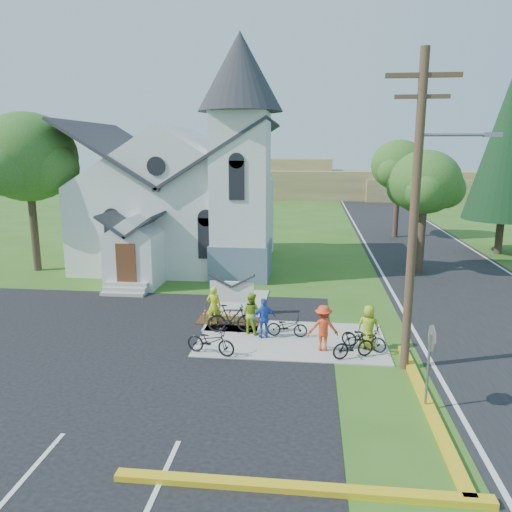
# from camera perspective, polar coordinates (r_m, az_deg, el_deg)

# --- Properties ---
(ground) EXTENTS (120.00, 120.00, 0.00)m
(ground) POSITION_cam_1_polar(r_m,az_deg,el_deg) (18.81, -0.63, -9.99)
(ground) COLOR #345E1A
(ground) RESTS_ON ground
(parking_lot) EXTENTS (20.00, 16.00, 0.02)m
(parking_lot) POSITION_cam_1_polar(r_m,az_deg,el_deg) (19.17, -23.06, -10.56)
(parking_lot) COLOR black
(parking_lot) RESTS_ON ground
(road) EXTENTS (8.00, 90.00, 0.02)m
(road) POSITION_cam_1_polar(r_m,az_deg,el_deg) (33.99, 19.57, -0.57)
(road) COLOR black
(road) RESTS_ON ground
(sidewalk) EXTENTS (7.00, 4.00, 0.05)m
(sidewalk) POSITION_cam_1_polar(r_m,az_deg,el_deg) (19.16, 4.08, -9.52)
(sidewalk) COLOR #A6A296
(sidewalk) RESTS_ON ground
(church) EXTENTS (12.35, 12.00, 13.00)m
(church) POSITION_cam_1_polar(r_m,az_deg,el_deg) (30.79, -8.07, 8.61)
(church) COLOR white
(church) RESTS_ON ground
(church_sign) EXTENTS (2.20, 0.40, 1.70)m
(church_sign) POSITION_cam_1_polar(r_m,az_deg,el_deg) (21.63, -2.77, -4.14)
(church_sign) COLOR #A6A296
(church_sign) RESTS_ON ground
(flower_bed) EXTENTS (2.60, 1.10, 0.07)m
(flower_bed) POSITION_cam_1_polar(r_m,az_deg,el_deg) (21.09, -3.13, -7.41)
(flower_bed) COLOR #3A220F
(flower_bed) RESTS_ON ground
(utility_pole) EXTENTS (3.45, 0.28, 10.00)m
(utility_pole) POSITION_cam_1_polar(r_m,az_deg,el_deg) (16.21, 17.91, 5.59)
(utility_pole) COLOR #483524
(utility_pole) RESTS_ON ground
(stop_sign) EXTENTS (0.11, 0.76, 2.48)m
(stop_sign) POSITION_cam_1_polar(r_m,az_deg,el_deg) (14.52, 19.35, -10.03)
(stop_sign) COLOR gray
(stop_sign) RESTS_ON ground
(tree_lot_corner) EXTENTS (5.60, 5.60, 9.15)m
(tree_lot_corner) POSITION_cam_1_polar(r_m,az_deg,el_deg) (31.70, -24.66, 10.20)
(tree_lot_corner) COLOR #36271D
(tree_lot_corner) RESTS_ON ground
(tree_road_near) EXTENTS (4.00, 4.00, 7.05)m
(tree_road_near) POSITION_cam_1_polar(r_m,az_deg,el_deg) (30.04, 18.75, 7.93)
(tree_road_near) COLOR #36271D
(tree_road_near) RESTS_ON ground
(tree_road_mid) EXTENTS (4.40, 4.40, 7.80)m
(tree_road_mid) POSITION_cam_1_polar(r_m,az_deg,el_deg) (41.88, 16.01, 9.91)
(tree_road_mid) COLOR #36271D
(tree_road_mid) RESTS_ON ground
(conifer) EXTENTS (5.20, 5.20, 12.40)m
(conifer) POSITION_cam_1_polar(r_m,az_deg,el_deg) (37.57, 26.93, 11.33)
(conifer) COLOR #36271D
(conifer) RESTS_ON ground
(distant_hills) EXTENTS (61.00, 10.00, 5.60)m
(distant_hills) POSITION_cam_1_polar(r_m,az_deg,el_deg) (73.80, 7.34, 8.25)
(distant_hills) COLOR olive
(distant_hills) RESTS_ON ground
(cyclist_0) EXTENTS (0.61, 0.41, 1.62)m
(cyclist_0) POSITION_cam_1_polar(r_m,az_deg,el_deg) (20.34, -4.84, -5.73)
(cyclist_0) COLOR #CCD218
(cyclist_0) RESTS_ON sidewalk
(bike_0) EXTENTS (1.92, 1.09, 0.95)m
(bike_0) POSITION_cam_1_polar(r_m,az_deg,el_deg) (17.71, -5.19, -9.66)
(bike_0) COLOR black
(bike_0) RESTS_ON sidewalk
(cyclist_1) EXTENTS (0.97, 0.89, 1.62)m
(cyclist_1) POSITION_cam_1_polar(r_m,az_deg,el_deg) (19.43, -0.57, -6.55)
(cyclist_1) COLOR #93B822
(cyclist_1) RESTS_ON sidewalk
(bike_1) EXTENTS (1.91, 0.76, 1.12)m
(bike_1) POSITION_cam_1_polar(r_m,az_deg,el_deg) (19.64, -2.83, -7.14)
(bike_1) COLOR black
(bike_1) RESTS_ON sidewalk
(cyclist_2) EXTENTS (0.98, 0.67, 1.55)m
(cyclist_2) POSITION_cam_1_polar(r_m,az_deg,el_deg) (18.98, 0.93, -7.12)
(cyclist_2) COLOR blue
(cyclist_2) RESTS_ON sidewalk
(bike_2) EXTENTS (1.56, 0.59, 0.81)m
(bike_2) POSITION_cam_1_polar(r_m,az_deg,el_deg) (19.26, 3.58, -8.03)
(bike_2) COLOR black
(bike_2) RESTS_ON sidewalk
(cyclist_3) EXTENTS (1.10, 0.66, 1.67)m
(cyclist_3) POSITION_cam_1_polar(r_m,az_deg,el_deg) (18.00, 7.69, -8.14)
(cyclist_3) COLOR #EF411A
(cyclist_3) RESTS_ON sidewalk
(bike_3) EXTENTS (1.59, 1.03, 0.93)m
(bike_3) POSITION_cam_1_polar(r_m,az_deg,el_deg) (17.65, 11.06, -9.97)
(bike_3) COLOR black
(bike_3) RESTS_ON sidewalk
(cyclist_4) EXTENTS (0.91, 0.73, 1.62)m
(cyclist_4) POSITION_cam_1_polar(r_m,az_deg,el_deg) (18.42, 12.73, -7.93)
(cyclist_4) COLOR #97B321
(cyclist_4) RESTS_ON sidewalk
(bike_4) EXTENTS (1.75, 1.22, 0.87)m
(bike_4) POSITION_cam_1_polar(r_m,az_deg,el_deg) (18.44, 12.22, -9.12)
(bike_4) COLOR black
(bike_4) RESTS_ON sidewalk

